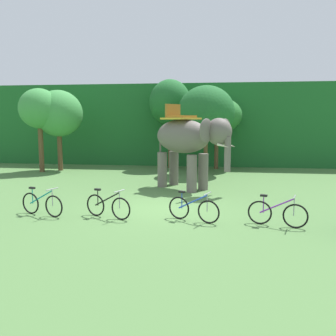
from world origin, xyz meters
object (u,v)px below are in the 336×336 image
Objects in this scene: tree_far_left at (206,113)px; tree_left at (217,116)px; elephant at (188,140)px; bike_black at (108,206)px; bike_purple at (277,213)px; bike_teal at (42,204)px; bike_blue at (193,209)px; tree_center_right at (39,109)px; tree_center at (170,103)px; tree_far_right at (59,114)px.

tree_left is (0.59, 2.28, -0.14)m from tree_far_left.
tree_far_left is at bearing 82.58° from elephant.
bike_black and bike_purple have the same top height.
bike_teal and bike_blue have the same top height.
tree_center_right is 9.71m from tree_far_left.
tree_far_left is at bearing -44.91° from tree_center.
bike_teal is 1.02× the size of bike_black.
bike_teal is (-4.29, -5.18, -1.82)m from elephant.
elephant is 2.37× the size of bike_purple.
bike_black is 1.01× the size of bike_blue.
tree_left is at bearing 74.84° from bike_black.
elephant is at bearing 119.37° from bike_purple.
elephant is 2.43× the size of bike_black.
tree_center_right reaches higher than bike_purple.
bike_purple is (12.12, -9.73, -3.31)m from tree_center_right.
tree_center is at bearing 135.09° from tree_far_left.
bike_purple is (5.13, -0.21, 0.00)m from bike_black.
elephant is (-1.21, -7.05, -1.14)m from tree_left.
tree_center_right is at bearing -177.47° from tree_far_left.
tree_far_right is 6.86m from tree_center.
bike_purple is (3.04, -5.39, -1.82)m from elephant.
elephant is (9.08, -4.33, -1.49)m from tree_center_right.
tree_far_left is 3.02× the size of bike_purple.
tree_center_right is at bearing -165.23° from tree_left.
bike_black is at bearing 0.04° from bike_teal.
tree_center is at bearing 100.70° from bike_blue.
tree_far_left is at bearing 63.71° from bike_teal.
elephant is at bearing -25.50° from tree_center_right.
tree_far_right reaches higher than bike_black.
tree_left is (2.94, -0.06, -0.79)m from tree_center.
tree_center_right is 1.01× the size of tree_far_right.
tree_center is (6.52, 2.02, 0.69)m from tree_far_right.
tree_left is 12.91m from bike_purple.
tree_far_left is 3.09× the size of bike_black.
tree_far_right is at bearing 137.13° from bike_purple.
tree_center is at bearing 17.21° from tree_far_right.
tree_center_right is at bearing 116.72° from bike_teal.
bike_blue is (-0.03, -9.96, -3.09)m from tree_far_left.
bike_blue is (8.85, -10.28, -3.06)m from tree_far_right.
bike_black is at bearing -105.16° from tree_left.
bike_black is (-2.10, -5.18, -1.82)m from elephant.
elephant is 5.54m from bike_blue.
bike_black is (2.20, 0.00, 0.00)m from bike_teal.
tree_center_right is at bearing 126.29° from bike_black.
tree_center_right is 13.98m from bike_blue.
bike_black is at bearing -112.04° from elephant.
bike_teal is at bearing -101.79° from tree_center.
tree_center is at bearing 88.29° from bike_black.
tree_center_right reaches higher than bike_teal.
bike_teal is 4.89m from bike_blue.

